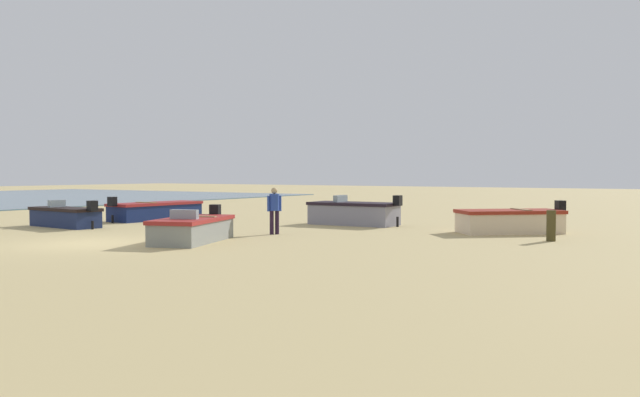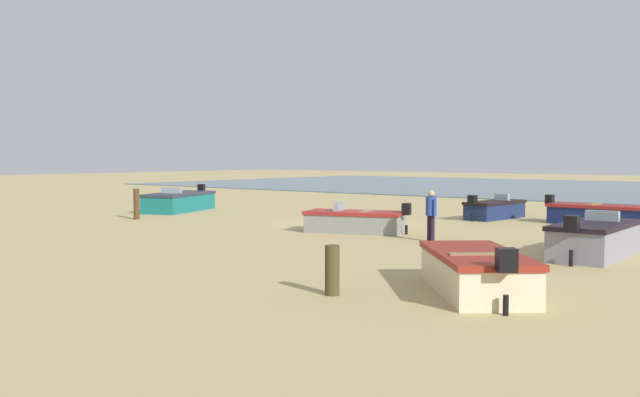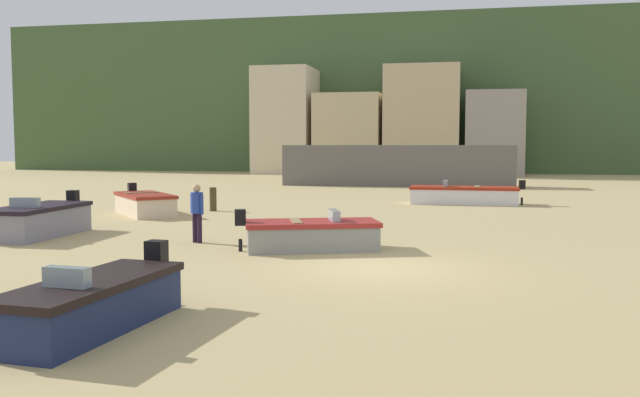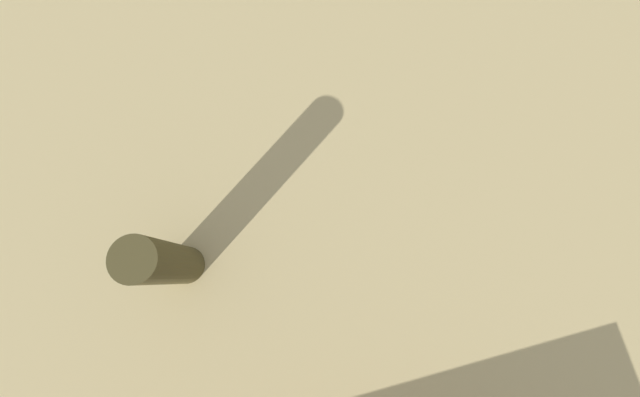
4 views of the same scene
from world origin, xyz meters
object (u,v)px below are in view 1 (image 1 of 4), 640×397
object	(u,v)px
mooring_post_mid_beach	(551,226)
boat_cream_2	(510,221)
beach_walker_foreground	(274,207)
boat_grey_1	(193,229)
boat_navy_6	(65,217)
boat_navy_4	(156,211)
boat_grey_3	(354,213)

from	to	relation	value
mooring_post_mid_beach	boat_cream_2	bearing A→B (deg)	-137.54
beach_walker_foreground	boat_cream_2	bearing A→B (deg)	156.36
boat_grey_1	boat_navy_6	bearing A→B (deg)	-29.55
boat_navy_4	boat_navy_6	distance (m)	4.70
beach_walker_foreground	boat_navy_4	bearing A→B (deg)	-77.24
boat_navy_4	beach_walker_foreground	xyz separation A→B (m)	(2.77, 8.72, 0.55)
boat_cream_2	boat_grey_3	bearing A→B (deg)	46.80
boat_grey_1	boat_cream_2	distance (m)	11.05
boat_grey_1	boat_grey_3	bearing A→B (deg)	-115.35
boat_grey_3	boat_navy_4	size ratio (longest dim) A/B	0.82
boat_navy_4	mooring_post_mid_beach	distance (m)	17.34
boat_grey_3	boat_navy_6	bearing A→B (deg)	126.35
boat_grey_3	beach_walker_foreground	world-z (taller)	beach_walker_foreground
boat_cream_2	boat_grey_1	bearing A→B (deg)	97.15
boat_cream_2	mooring_post_mid_beach	distance (m)	2.82
boat_navy_4	boat_navy_6	world-z (taller)	boat_navy_4
boat_cream_2	boat_grey_3	world-z (taller)	boat_grey_3
boat_grey_3	boat_navy_6	xyz separation A→B (m)	(7.02, -9.03, -0.08)
boat_cream_2	beach_walker_foreground	world-z (taller)	beach_walker_foreground
boat_navy_4	beach_walker_foreground	bearing A→B (deg)	-14.93
boat_cream_2	beach_walker_foreground	bearing A→B (deg)	84.75
boat_cream_2	mooring_post_mid_beach	world-z (taller)	boat_cream_2
boat_grey_1	mooring_post_mid_beach	world-z (taller)	boat_grey_1
mooring_post_mid_beach	boat_grey_1	bearing A→B (deg)	-56.26
boat_navy_4	boat_grey_1	bearing A→B (deg)	-34.51
boat_navy_4	mooring_post_mid_beach	xyz separation A→B (m)	(-0.02, 17.34, 0.08)
boat_grey_1	mooring_post_mid_beach	bearing A→B (deg)	-165.67
boat_grey_1	boat_cream_2	size ratio (longest dim) A/B	1.01
mooring_post_mid_beach	beach_walker_foreground	xyz separation A→B (m)	(2.79, -8.62, 0.47)
boat_grey_1	boat_navy_6	distance (m)	8.28
boat_grey_1	beach_walker_foreground	world-z (taller)	beach_walker_foreground
boat_cream_2	beach_walker_foreground	size ratio (longest dim) A/B	2.30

